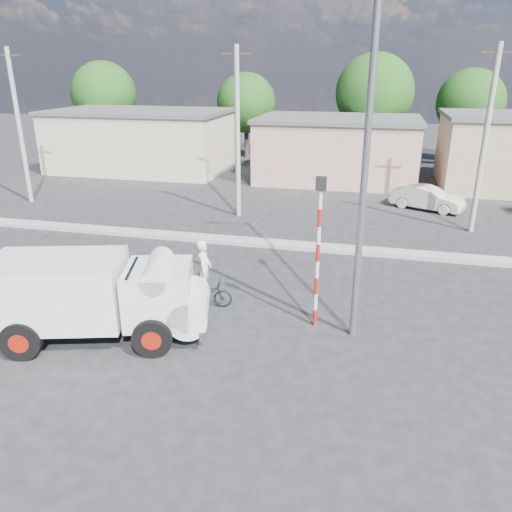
% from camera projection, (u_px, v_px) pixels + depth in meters
% --- Properties ---
extents(ground_plane, '(120.00, 120.00, 0.00)m').
position_uv_depth(ground_plane, '(193.00, 337.00, 13.86)').
color(ground_plane, '#262629').
rests_on(ground_plane, ground).
extents(median, '(40.00, 0.80, 0.16)m').
position_uv_depth(median, '(259.00, 242.00, 21.10)').
color(median, '#99968E').
rests_on(median, ground).
extents(truck, '(6.02, 3.54, 2.35)m').
position_uv_depth(truck, '(101.00, 295.00, 13.39)').
color(truck, black).
rests_on(truck, ground).
extents(bicycle, '(1.77, 0.83, 0.90)m').
position_uv_depth(bicycle, '(205.00, 293.00, 15.51)').
color(bicycle, black).
rests_on(bicycle, ground).
extents(cyclist, '(0.54, 0.74, 1.88)m').
position_uv_depth(cyclist, '(204.00, 279.00, 15.34)').
color(cyclist, white).
rests_on(cyclist, ground).
extents(car_cream, '(3.92, 2.64, 1.22)m').
position_uv_depth(car_cream, '(427.00, 198.00, 26.09)').
color(car_cream, beige).
rests_on(car_cream, ground).
extents(traffic_pole, '(0.28, 0.18, 4.36)m').
position_uv_depth(traffic_pole, '(318.00, 241.00, 13.60)').
color(traffic_pole, red).
rests_on(traffic_pole, ground).
extents(streetlight, '(2.34, 0.22, 9.00)m').
position_uv_depth(streetlight, '(359.00, 157.00, 12.28)').
color(streetlight, slate).
rests_on(streetlight, ground).
extents(building_row, '(37.80, 7.30, 4.44)m').
position_uv_depth(building_row, '(324.00, 146.00, 32.85)').
color(building_row, '#C0B791').
rests_on(building_row, ground).
extents(tree_row, '(34.13, 7.32, 8.10)m').
position_uv_depth(tree_row, '(292.00, 97.00, 38.65)').
color(tree_row, '#38281E').
rests_on(tree_row, ground).
extents(utility_poles, '(35.40, 0.24, 8.00)m').
position_uv_depth(utility_poles, '(349.00, 137.00, 22.61)').
color(utility_poles, '#99968E').
rests_on(utility_poles, ground).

